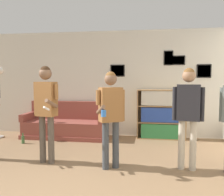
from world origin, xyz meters
TOP-DOWN VIEW (x-y plane):
  - wall_back at (0.01, 3.83)m, footprint 8.71×0.08m
  - couch at (-0.76, 3.41)m, footprint 2.09×0.80m
  - bookshelf at (1.63, 3.61)m, footprint 1.18×0.30m
  - person_player_foreground_center at (-0.43, 1.50)m, footprint 0.49×0.53m
  - person_watcher_holding_cup at (0.73, 1.40)m, footprint 0.44×0.55m
  - person_spectator_near_bookshelf at (1.97, 1.55)m, footprint 0.50×0.25m
  - bottle_on_floor at (-1.52, 2.65)m, footprint 0.07×0.07m

SIDE VIEW (x-z plane):
  - bottle_on_floor at x=-1.52m, z-range -0.03..0.21m
  - couch at x=-0.76m, z-range -0.15..0.74m
  - bookshelf at x=1.63m, z-range 0.00..1.21m
  - person_watcher_holding_cup at x=0.73m, z-range 0.18..1.79m
  - person_spectator_near_bookshelf at x=1.97m, z-range 0.19..1.85m
  - person_player_foreground_center at x=-0.43m, z-range 0.20..1.91m
  - wall_back at x=0.01m, z-range 0.00..2.70m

